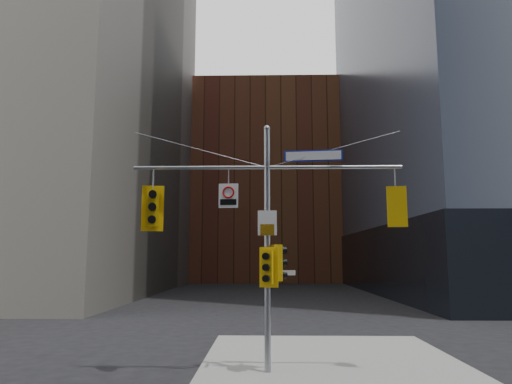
{
  "coord_description": "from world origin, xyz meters",
  "views": [
    {
      "loc": [
        -0.06,
        -11.37,
        3.35
      ],
      "look_at": [
        -0.33,
        2.0,
        5.26
      ],
      "focal_mm": 32.0,
      "sensor_mm": 36.0,
      "label": 1
    }
  ],
  "objects_px": {
    "signal_assembly": "(267,220)",
    "regulatory_sign_arm": "(228,195)",
    "traffic_light_east_arm": "(396,207)",
    "traffic_light_pole_side": "(279,263)",
    "traffic_light_pole_front": "(267,267)",
    "street_sign_blade": "(313,156)",
    "traffic_light_west_arm": "(152,208)"
  },
  "relations": [
    {
      "from": "signal_assembly",
      "to": "regulatory_sign_arm",
      "type": "height_order",
      "value": "signal_assembly"
    },
    {
      "from": "traffic_light_east_arm",
      "to": "traffic_light_pole_side",
      "type": "distance_m",
      "value": 3.82
    },
    {
      "from": "traffic_light_pole_front",
      "to": "street_sign_blade",
      "type": "height_order",
      "value": "street_sign_blade"
    },
    {
      "from": "traffic_light_pole_front",
      "to": "regulatory_sign_arm",
      "type": "bearing_deg",
      "value": -177.55
    },
    {
      "from": "traffic_light_pole_side",
      "to": "street_sign_blade",
      "type": "xyz_separation_m",
      "value": [
        1.06,
        -0.02,
        3.16
      ]
    },
    {
      "from": "traffic_light_pole_side",
      "to": "street_sign_blade",
      "type": "distance_m",
      "value": 3.34
    },
    {
      "from": "street_sign_blade",
      "to": "regulatory_sign_arm",
      "type": "height_order",
      "value": "street_sign_blade"
    },
    {
      "from": "regulatory_sign_arm",
      "to": "traffic_light_pole_front",
      "type": "bearing_deg",
      "value": -8.05
    },
    {
      "from": "signal_assembly",
      "to": "traffic_light_pole_front",
      "type": "xyz_separation_m",
      "value": [
        0.0,
        -0.27,
        -1.35
      ]
    },
    {
      "from": "traffic_light_west_arm",
      "to": "traffic_light_pole_front",
      "type": "bearing_deg",
      "value": -17.07
    },
    {
      "from": "traffic_light_east_arm",
      "to": "street_sign_blade",
      "type": "xyz_separation_m",
      "value": [
        -2.4,
        0.0,
        1.55
      ]
    },
    {
      "from": "signal_assembly",
      "to": "traffic_light_pole_side",
      "type": "distance_m",
      "value": 1.27
    },
    {
      "from": "traffic_light_west_arm",
      "to": "traffic_light_east_arm",
      "type": "relative_size",
      "value": 1.16
    },
    {
      "from": "traffic_light_pole_front",
      "to": "street_sign_blade",
      "type": "relative_size",
      "value": 0.66
    },
    {
      "from": "traffic_light_west_arm",
      "to": "traffic_light_east_arm",
      "type": "height_order",
      "value": "traffic_light_west_arm"
    },
    {
      "from": "traffic_light_west_arm",
      "to": "traffic_light_pole_front",
      "type": "xyz_separation_m",
      "value": [
        3.41,
        -0.28,
        -1.74
      ]
    },
    {
      "from": "traffic_light_west_arm",
      "to": "regulatory_sign_arm",
      "type": "height_order",
      "value": "regulatory_sign_arm"
    },
    {
      "from": "signal_assembly",
      "to": "traffic_light_east_arm",
      "type": "xyz_separation_m",
      "value": [
        3.78,
        0.0,
        0.38
      ]
    },
    {
      "from": "signal_assembly",
      "to": "traffic_light_pole_front",
      "type": "distance_m",
      "value": 1.38
    },
    {
      "from": "traffic_light_east_arm",
      "to": "traffic_light_pole_front",
      "type": "distance_m",
      "value": 4.17
    },
    {
      "from": "signal_assembly",
      "to": "traffic_light_pole_side",
      "type": "relative_size",
      "value": 7.64
    },
    {
      "from": "traffic_light_west_arm",
      "to": "regulatory_sign_arm",
      "type": "distance_m",
      "value": 2.29
    },
    {
      "from": "traffic_light_pole_front",
      "to": "regulatory_sign_arm",
      "type": "distance_m",
      "value": 2.42
    },
    {
      "from": "signal_assembly",
      "to": "regulatory_sign_arm",
      "type": "bearing_deg",
      "value": -178.99
    },
    {
      "from": "traffic_light_east_arm",
      "to": "regulatory_sign_arm",
      "type": "relative_size",
      "value": 1.64
    },
    {
      "from": "street_sign_blade",
      "to": "signal_assembly",
      "type": "bearing_deg",
      "value": -173.48
    },
    {
      "from": "traffic_light_east_arm",
      "to": "street_sign_blade",
      "type": "relative_size",
      "value": 0.68
    },
    {
      "from": "traffic_light_west_arm",
      "to": "traffic_light_pole_side",
      "type": "relative_size",
      "value": 1.31
    },
    {
      "from": "signal_assembly",
      "to": "traffic_light_pole_side",
      "type": "bearing_deg",
      "value": 3.25
    },
    {
      "from": "signal_assembly",
      "to": "traffic_light_pole_front",
      "type": "height_order",
      "value": "signal_assembly"
    },
    {
      "from": "traffic_light_pole_front",
      "to": "signal_assembly",
      "type": "bearing_deg",
      "value": 104.88
    },
    {
      "from": "traffic_light_pole_side",
      "to": "traffic_light_west_arm",
      "type": "bearing_deg",
      "value": 75.25
    }
  ]
}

